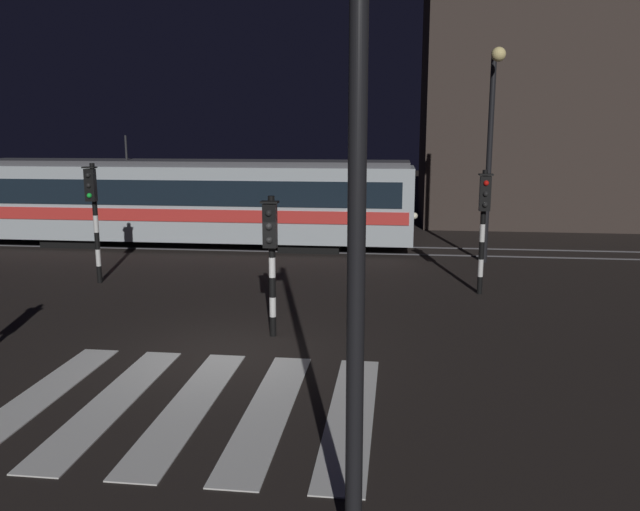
% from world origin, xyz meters
% --- Properties ---
extents(ground_plane, '(120.00, 120.00, 0.00)m').
position_xyz_m(ground_plane, '(0.00, 0.00, 0.00)').
color(ground_plane, black).
extents(rail_near, '(80.00, 0.12, 0.03)m').
position_xyz_m(rail_near, '(0.00, 10.71, 0.01)').
color(rail_near, '#59595E').
rests_on(rail_near, ground).
extents(rail_far, '(80.00, 0.12, 0.03)m').
position_xyz_m(rail_far, '(0.00, 12.15, 0.01)').
color(rail_far, '#59595E').
rests_on(rail_far, ground).
extents(crosswalk_zebra, '(5.89, 4.67, 0.02)m').
position_xyz_m(crosswalk_zebra, '(0.00, -2.52, 0.01)').
color(crosswalk_zebra, silver).
rests_on(crosswalk_zebra, ground).
extents(traffic_light_corner_far_left, '(0.36, 0.42, 3.43)m').
position_xyz_m(traffic_light_corner_far_left, '(-5.26, 5.30, 2.27)').
color(traffic_light_corner_far_left, black).
rests_on(traffic_light_corner_far_left, ground).
extents(traffic_light_median_centre, '(0.36, 0.42, 3.01)m').
position_xyz_m(traffic_light_median_centre, '(0.65, 1.05, 1.98)').
color(traffic_light_median_centre, black).
rests_on(traffic_light_median_centre, ground).
extents(traffic_light_corner_far_right, '(0.36, 0.42, 3.32)m').
position_xyz_m(traffic_light_corner_far_right, '(5.50, 5.28, 2.19)').
color(traffic_light_corner_far_right, black).
rests_on(traffic_light_corner_far_right, ground).
extents(street_lamp_trackside_right, '(0.44, 1.21, 6.80)m').
position_xyz_m(street_lamp_trackside_right, '(6.19, 9.43, 4.35)').
color(street_lamp_trackside_right, black).
rests_on(street_lamp_trackside_right, ground).
extents(street_lamp_near_kerb, '(0.44, 1.21, 6.95)m').
position_xyz_m(street_lamp_near_kerb, '(2.83, -5.96, 4.43)').
color(street_lamp_near_kerb, black).
rests_on(street_lamp_near_kerb, ground).
extents(tram, '(16.62, 2.58, 4.15)m').
position_xyz_m(tram, '(-4.39, 11.43, 1.75)').
color(tram, '#B2BCC1').
rests_on(tram, ground).
extents(building_backdrop, '(17.89, 8.00, 13.41)m').
position_xyz_m(building_backdrop, '(13.39, 20.54, 6.70)').
color(building_backdrop, '#382D28').
rests_on(building_backdrop, ground).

